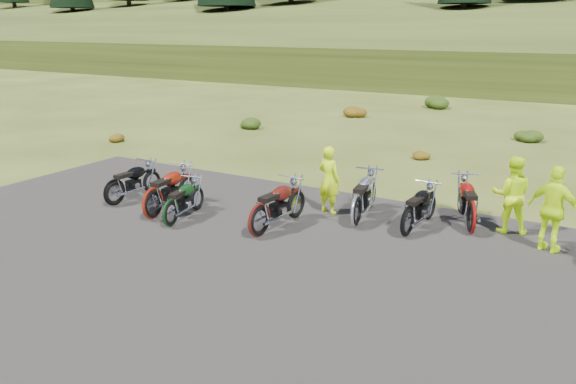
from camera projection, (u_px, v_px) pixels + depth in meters
The scene contains 19 objects.
ground at pixel (308, 245), 12.33m from camera, with size 300.00×300.00×0.00m, color #394115.
gravel_pad at pixel (258, 279), 10.67m from camera, with size 20.00×12.00×0.04m, color black.
hill_slope at pixel (553, 74), 53.79m from camera, with size 300.00×46.00×3.00m, color #2A3612, non-canonical shape.
shrub_0 at pixel (119, 136), 22.99m from camera, with size 0.77×0.77×0.45m, color brown.
shrub_1 at pixel (249, 122), 25.97m from camera, with size 1.03×1.03×0.61m, color #1C360D.
shrub_2 at pixel (353, 110), 28.95m from camera, with size 1.30×1.30×0.77m, color brown.
shrub_3 at pixel (438, 100), 31.94m from camera, with size 1.56×1.56×0.92m, color #1C360D.
shrub_4 at pixel (419, 153), 20.09m from camera, with size 0.77×0.77×0.45m, color brown.
shrub_5 at pixel (527, 134), 23.07m from camera, with size 1.03×1.03×0.61m, color #1C360D.
motorcycle_0 at pixel (116, 206), 14.94m from camera, with size 2.00×0.67×1.05m, color black, non-canonical shape.
motorcycle_1 at pixel (154, 220), 13.92m from camera, with size 2.23×0.74×1.17m, color maroon, non-canonical shape.
motorcycle_2 at pixel (172, 227), 13.41m from camera, with size 1.89×0.63×0.99m, color black, non-canonical shape.
motorcycle_3 at pixel (355, 227), 13.39m from camera, with size 2.24×0.75×1.17m, color silver, non-canonical shape.
motorcycle_4 at pixel (260, 237), 12.76m from camera, with size 2.23×0.74×1.17m, color #4B110C, non-canonical shape.
motorcycle_5 at pixel (406, 237), 12.77m from camera, with size 2.02×0.67×1.06m, color black, non-canonical shape.
motorcycle_6 at pixel (470, 234), 12.95m from camera, with size 2.17×0.72×1.14m, color maroon, non-canonical shape.
person_middle at pixel (329, 181), 14.12m from camera, with size 0.63×0.42×1.73m, color #B8E20B.
person_right_a at pixel (511, 196), 12.79m from camera, with size 0.87×0.68×1.80m, color #B8E20B.
person_right_b at pixel (554, 211), 11.67m from camera, with size 1.09×0.45×1.86m, color #B8E20B.
Camera 1 is at (5.36, -10.15, 4.67)m, focal length 35.00 mm.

